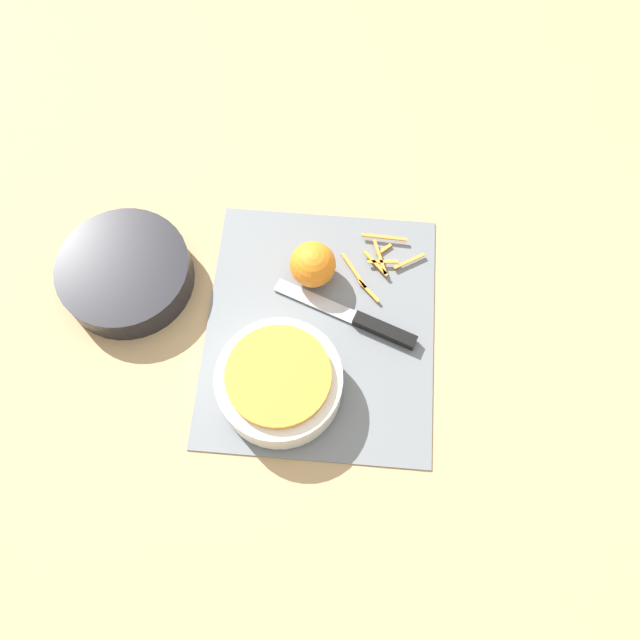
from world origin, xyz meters
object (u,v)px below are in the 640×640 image
(bowl_speckled, at_px, (279,382))
(knife, at_px, (369,323))
(bowl_dark, at_px, (126,273))
(orange_left, at_px, (313,265))

(bowl_speckled, height_order, knife, bowl_speckled)
(bowl_dark, distance_m, orange_left, 0.30)
(bowl_speckled, xyz_separation_m, knife, (0.11, -0.13, -0.03))
(bowl_speckled, bearing_deg, bowl_dark, 58.31)
(bowl_speckled, bearing_deg, orange_left, -9.25)
(bowl_speckled, height_order, bowl_dark, bowl_speckled)
(bowl_speckled, relative_size, knife, 0.80)
(bowl_dark, distance_m, knife, 0.39)
(bowl_dark, height_order, knife, bowl_dark)
(bowl_dark, bearing_deg, knife, -96.93)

